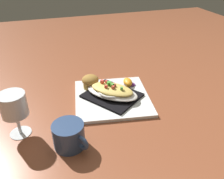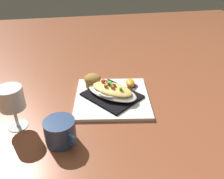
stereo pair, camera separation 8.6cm
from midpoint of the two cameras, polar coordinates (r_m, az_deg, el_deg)
The scene contains 8 objects.
ground_plane at distance 0.89m, azimuth 2.79°, elevation -2.43°, with size 2.60×2.60×0.00m, color brown.
square_plate at distance 0.88m, azimuth 2.80°, elevation -2.09°, with size 0.28×0.28×0.01m, color white.
folded_napkin at distance 0.88m, azimuth 2.82°, elevation -1.55°, with size 0.19×0.16×0.01m, color black.
gratin_dish at distance 0.87m, azimuth 2.85°, elevation -0.38°, with size 0.21×0.22×0.05m.
muffin at distance 0.93m, azimuth -2.18°, elevation 2.21°, with size 0.07×0.07×0.05m.
orange_garnish at distance 0.95m, azimuth 7.21°, elevation 1.43°, with size 0.06×0.06×0.03m.
coffee_mug at distance 0.69m, azimuth -9.05°, elevation -10.67°, with size 0.11×0.09×0.08m.
stemmed_glass at distance 0.75m, azimuth -20.62°, elevation -2.64°, with size 0.08×0.08×0.14m.
Camera 2 is at (-0.72, 0.14, 0.49)m, focal length 37.07 mm.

